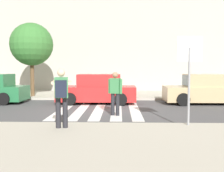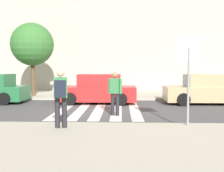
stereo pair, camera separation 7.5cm
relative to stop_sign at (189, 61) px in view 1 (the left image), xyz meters
The scene contains 15 objects.
ground_plane 5.08m from the stop_sign, 131.05° to the left, with size 120.00×120.00×0.00m, color #4C4C4F.
sidewalk_near 4.55m from the stop_sign, 138.15° to the right, with size 60.00×6.00×0.14m, color #B2AD9E.
sidewalk_far 10.16m from the stop_sign, 107.74° to the left, with size 60.00×4.80×0.14m, color #B2AD9E.
building_facade_far 14.29m from the stop_sign, 102.32° to the left, with size 56.00×4.00×7.29m, color #ADA89E.
crosswalk_stripe_0 6.28m from the stop_sign, 141.51° to the left, with size 0.44×5.20×0.01m, color silver.
crosswalk_stripe_1 5.72m from the stop_sign, 136.14° to the left, with size 0.44×5.20×0.01m, color silver.
crosswalk_stripe_2 5.21m from the stop_sign, 129.47° to the left, with size 0.44×5.20×0.01m, color silver.
crosswalk_stripe_3 4.79m from the stop_sign, 121.22° to the left, with size 0.44×5.20×0.01m, color silver.
crosswalk_stripe_4 4.48m from the stop_sign, 111.26° to the left, with size 0.44×5.20×0.01m, color silver.
stop_sign is the anchor object (origin of this frame).
photographer_with_backpack 3.94m from the stop_sign, behind, with size 0.67×0.91×1.72m.
pedestrian_crossing 3.41m from the stop_sign, 135.14° to the left, with size 0.55×0.36×1.72m.
parked_car_red 6.79m from the stop_sign, 119.51° to the left, with size 4.10×1.92×1.55m.
parked_car_tan 6.40m from the stop_sign, 67.79° to the left, with size 4.10×1.92×1.55m.
street_tree_west 11.03m from the stop_sign, 133.12° to the left, with size 2.60×2.60×4.48m.
Camera 1 is at (0.91, -11.49, 1.90)m, focal length 42.00 mm.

